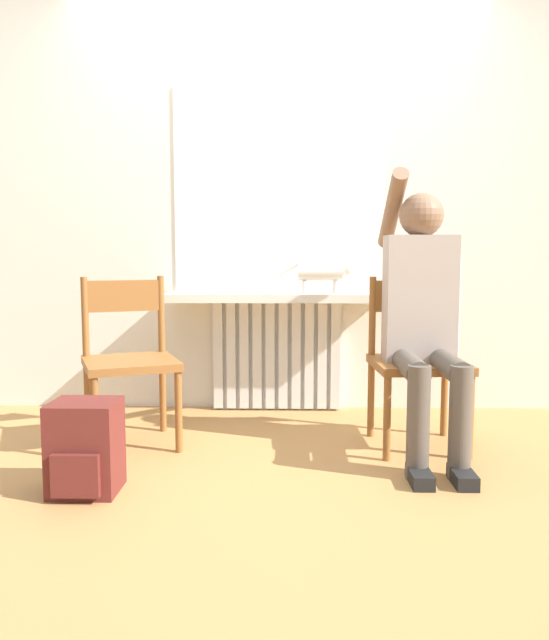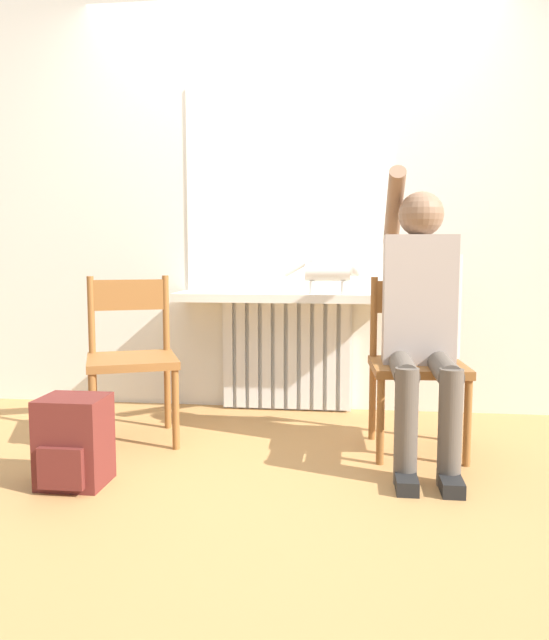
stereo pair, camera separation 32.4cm
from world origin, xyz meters
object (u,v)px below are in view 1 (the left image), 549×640
at_px(chair_left, 129,357).
at_px(cat, 324,272).
at_px(chair_right, 417,358).
at_px(person, 423,310).
at_px(backpack, 85,448).

bearing_deg(chair_left, cat, 5.96).
xyz_separation_m(chair_right, person, (0.00, -0.12, 0.25)).
relative_size(chair_left, backpack, 2.26).
distance_m(chair_left, backpack, 0.71).
bearing_deg(chair_left, backpack, -114.00).
xyz_separation_m(chair_right, backpack, (-1.47, -0.67, -0.26)).
height_order(chair_left, chair_right, same).
distance_m(chair_right, cat, 0.82).
bearing_deg(chair_right, chair_left, 176.64).
bearing_deg(person, chair_right, 91.62).
bearing_deg(backpack, person, 20.50).
relative_size(chair_right, backpack, 2.26).
height_order(person, backpack, person).
bearing_deg(cat, backpack, -130.31).
xyz_separation_m(person, cat, (-0.44, 0.67, 0.16)).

